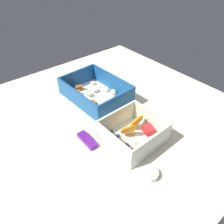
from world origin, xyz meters
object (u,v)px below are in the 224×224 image
at_px(candy_bar, 87,140).
at_px(fruit_bowl, 133,134).
at_px(paper_cup_liner, 150,174).
at_px(pasta_container, 96,94).

bearing_deg(candy_bar, fruit_bowl, -125.91).
bearing_deg(paper_cup_liner, fruit_bowl, -23.99).
bearing_deg(fruit_bowl, paper_cup_liner, 156.01).
height_order(fruit_bowl, candy_bar, fruit_bowl).
height_order(fruit_bowl, paper_cup_liner, fruit_bowl).
height_order(pasta_container, candy_bar, pasta_container).
relative_size(fruit_bowl, candy_bar, 2.15).
relative_size(pasta_container, paper_cup_liner, 5.53).
xyz_separation_m(fruit_bowl, candy_bar, (0.07, 0.10, -0.02)).
bearing_deg(candy_bar, pasta_container, -42.71).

